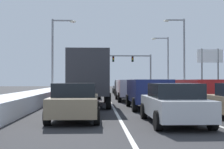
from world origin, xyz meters
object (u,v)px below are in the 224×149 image
Objects in this scene: sedan_charcoal_center_lane_fifth at (121,87)px; sedan_maroon_left_lane_fourth at (92,88)px; sedan_silver_center_lane_nearest at (174,103)px; street_lamp_right_mid at (166,59)px; traffic_light_gantry at (121,62)px; suv_white_center_lane_third at (130,88)px; box_truck_left_lane_second at (90,76)px; sedan_maroon_right_lane_fourth at (156,89)px; suv_navy_center_lane_second at (148,91)px; suv_black_center_lane_fourth at (126,86)px; suv_green_right_lane_third at (172,88)px; suv_red_right_lane_second at (201,91)px; sedan_tan_left_lane_nearest at (75,101)px; roadside_sign_right at (210,61)px; street_lamp_left_mid at (56,50)px; sedan_green_left_lane_third at (89,90)px; street_lamp_right_near at (182,49)px; sedan_gray_left_lane_fifth at (91,87)px; sedan_gray_right_lane_fifth at (149,87)px.

sedan_maroon_left_lane_fourth is at bearing -141.66° from sedan_charcoal_center_lane_fifth.
street_lamp_right_mid is (7.48, 34.96, 4.16)m from sedan_silver_center_lane_nearest.
traffic_light_gantry is at bearing 86.01° from sedan_charcoal_center_lane_fifth.
box_truck_left_lane_second is at bearing -123.70° from suv_white_center_lane_third.
suv_white_center_lane_third is at bearing -117.39° from sedan_maroon_right_lane_fourth.
sedan_maroon_left_lane_fourth is at bearing -103.84° from traffic_light_gantry.
sedan_charcoal_center_lane_fifth is (-0.04, 19.92, -0.25)m from suv_navy_center_lane_second.
suv_black_center_lane_fourth is at bearing 87.77° from suv_white_center_lane_third.
suv_black_center_lane_fourth is (-3.07, 0.19, 0.25)m from sedan_maroon_right_lane_fourth.
suv_green_right_lane_third is 1.00× the size of suv_black_center_lane_fourth.
sedan_maroon_right_lane_fourth is 3.09m from suv_black_center_lane_fourth.
suv_red_right_lane_second is 1.09× the size of sedan_tan_left_lane_nearest.
roadside_sign_right is (14.12, 16.95, 2.12)m from box_truck_left_lane_second.
sedan_tan_left_lane_nearest is at bearing -98.59° from sedan_charcoal_center_lane_fifth.
suv_navy_center_lane_second is 17.99m from street_lamp_left_mid.
suv_green_right_lane_third is 1.09× the size of sedan_green_left_lane_third.
sedan_maroon_right_lane_fourth is (-0.19, 5.75, -0.25)m from suv_green_right_lane_third.
sedan_green_left_lane_third is (-3.33, 3.57, -0.25)m from suv_white_center_lane_third.
roadside_sign_right is (3.47, -0.08, -1.37)m from street_lamp_right_near.
sedan_tan_left_lane_nearest is 35.72m from street_lamp_right_mid.
suv_red_right_lane_second is 7.51m from sedan_silver_center_lane_nearest.
street_lamp_right_mid is (11.05, 11.75, 4.16)m from sedan_maroon_left_lane_fourth.
suv_white_center_lane_third is 0.59× the size of street_lamp_left_mid.
suv_green_right_lane_third is 3.59m from suv_white_center_lane_third.
street_lamp_right_near reaches higher than suv_green_right_lane_third.
sedan_silver_center_lane_nearest and sedan_green_left_lane_third have the same top height.
sedan_maroon_right_lane_fourth is 19.59m from sedan_silver_center_lane_nearest.
suv_white_center_lane_third is 16.43m from sedan_gray_left_lane_fifth.
suv_red_right_lane_second is at bearing -54.85° from street_lamp_left_mid.
street_lamp_right_near is at bearing 70.97° from suv_green_right_lane_third.
box_truck_left_lane_second is at bearing -141.22° from suv_green_right_lane_third.
street_lamp_right_near is (3.85, -0.75, 4.62)m from sedan_gray_right_lane_fifth.
traffic_light_gantry reaches higher than suv_white_center_lane_third.
suv_green_right_lane_third is 12.83m from sedan_charcoal_center_lane_fifth.
sedan_gray_right_lane_fifth and sedan_charcoal_center_lane_fifth have the same top height.
sedan_tan_left_lane_nearest is 7.08m from box_truck_left_lane_second.
sedan_gray_left_lane_fifth is (-3.82, 28.97, 0.00)m from sedan_silver_center_lane_nearest.
street_lamp_left_mid is at bearing -117.36° from sedan_gray_left_lane_fifth.
sedan_green_left_lane_third is (-3.59, -3.05, -0.25)m from suv_black_center_lane_fourth.
traffic_light_gantry is at bearing 94.86° from sedan_maroon_right_lane_fourth.
suv_white_center_lane_third is 0.35× the size of traffic_light_gantry.
sedan_tan_left_lane_nearest is at bearing -121.21° from roadside_sign_right.
sedan_silver_center_lane_nearest is 42.38m from traffic_light_gantry.
street_lamp_right_mid is (7.51, 8.95, 4.16)m from sedan_charcoal_center_lane_fifth.
sedan_green_left_lane_third is (-3.63, 16.49, 0.00)m from sedan_silver_center_lane_nearest.
sedan_gray_left_lane_fifth is at bearing 92.46° from sedan_maroon_left_lane_fourth.
suv_black_center_lane_fourth is at bearing 104.62° from suv_red_right_lane_second.
roadside_sign_right is (7.44, 18.51, 3.00)m from suv_red_right_lane_second.
box_truck_left_lane_second is 0.51× the size of traffic_light_gantry.
suv_red_right_lane_second is at bearing 37.54° from sedan_tan_left_lane_nearest.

